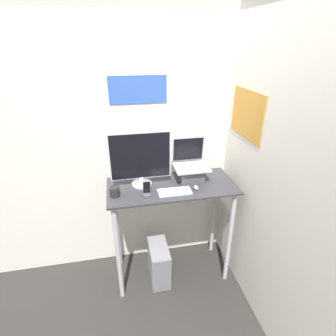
# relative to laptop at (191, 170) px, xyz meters

# --- Properties ---
(ground_plane) EXTENTS (12.00, 12.00, 0.00)m
(ground_plane) POSITION_rel_laptop_xyz_m (-0.20, -0.34, -1.17)
(ground_plane) COLOR #2D2B28
(wall_back) EXTENTS (6.00, 0.06, 2.60)m
(wall_back) POSITION_rel_laptop_xyz_m (-0.20, 0.28, 0.13)
(wall_back) COLOR silver
(wall_back) RESTS_ON ground_plane
(wall_side_right) EXTENTS (0.06, 6.00, 2.60)m
(wall_side_right) POSITION_rel_laptop_xyz_m (0.47, -0.34, 0.13)
(wall_side_right) COLOR silver
(wall_side_right) RESTS_ON ground_plane
(desk) EXTENTS (1.18, 0.54, 1.07)m
(desk) POSITION_rel_laptop_xyz_m (-0.20, -0.08, -0.32)
(desk) COLOR #333338
(desk) RESTS_ON ground_plane
(laptop) EXTENTS (0.32, 0.28, 0.39)m
(laptop) POSITION_rel_laptop_xyz_m (0.00, 0.00, 0.00)
(laptop) COLOR #4C4C51
(laptop) RESTS_ON desk
(monitor) EXTENTS (0.55, 0.18, 0.51)m
(monitor) POSITION_rel_laptop_xyz_m (-0.47, -0.01, 0.15)
(monitor) COLOR silver
(monitor) RESTS_ON desk
(keyboard) EXTENTS (0.29, 0.13, 0.02)m
(keyboard) POSITION_rel_laptop_xyz_m (-0.20, -0.20, -0.10)
(keyboard) COLOR white
(keyboard) RESTS_ON desk
(mouse) EXTENTS (0.04, 0.07, 0.03)m
(mouse) POSITION_rel_laptop_xyz_m (-0.00, -0.19, -0.09)
(mouse) COLOR #99999E
(mouse) RESTS_ON desk
(cell_phone) EXTENTS (0.07, 0.07, 0.15)m
(cell_phone) POSITION_rel_laptop_xyz_m (-0.45, -0.22, -0.06)
(cell_phone) COLOR #4C4C51
(cell_phone) RESTS_ON desk
(computer_tower) EXTENTS (0.19, 0.37, 0.42)m
(computer_tower) POSITION_rel_laptop_xyz_m (-0.35, -0.15, -0.96)
(computer_tower) COLOR gray
(computer_tower) RESTS_ON ground_plane
(mug) EXTENTS (0.08, 0.08, 0.08)m
(mug) POSITION_rel_laptop_xyz_m (-0.72, -0.16, -0.06)
(mug) COLOR #262628
(mug) RESTS_ON desk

